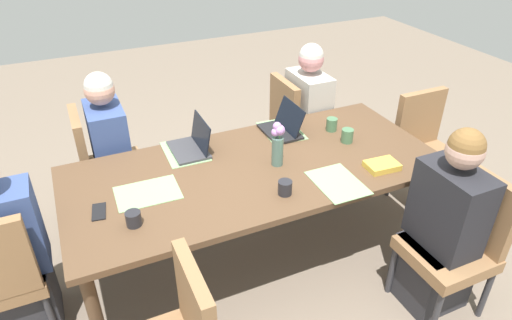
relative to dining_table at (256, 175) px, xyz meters
name	(u,v)px	position (x,y,z in m)	size (l,w,h in m)	color
ground_plane	(256,253)	(0.00, 0.00, -0.66)	(10.00, 10.00, 0.00)	#756656
dining_table	(256,175)	(0.00, 0.00, 0.00)	(2.35, 1.05, 0.72)	brown
chair_far_left_near	(296,123)	(0.73, 0.80, -0.16)	(0.44, 0.44, 0.90)	olive
person_far_left_near	(307,122)	(0.81, 0.74, -0.13)	(0.36, 0.40, 1.19)	#2D2D33
person_head_left_left_mid	(9,258)	(-1.46, 0.00, -0.13)	(0.40, 0.36, 1.19)	#2D2D33
chair_near_left_far	(459,238)	(0.89, -0.86, -0.16)	(0.44, 0.44, 0.90)	olive
person_near_left_far	(442,232)	(0.82, -0.80, -0.13)	(0.36, 0.40, 1.19)	#2D2D33
chair_far_right_near	(102,162)	(-0.86, 0.85, -0.16)	(0.44, 0.44, 0.90)	olive
person_far_right_near	(113,160)	(-0.78, 0.79, -0.13)	(0.36, 0.40, 1.19)	#2D2D33
chair_head_right_right_far	(425,145)	(1.48, 0.07, -0.16)	(0.44, 0.44, 0.90)	olive
flower_vase	(278,142)	(0.14, -0.03, 0.22)	(0.09, 0.08, 0.29)	#4C6B60
placemat_far_left_near	(281,131)	(0.36, 0.36, 0.07)	(0.36, 0.26, 0.00)	#7FAD70
placemat_head_left_left_mid	(148,193)	(-0.68, 0.00, 0.07)	(0.36, 0.26, 0.00)	#7FAD70
placemat_near_left_far	(338,183)	(0.37, -0.36, 0.07)	(0.36, 0.26, 0.00)	#7FAD70
placemat_far_right_near	(185,151)	(-0.35, 0.36, 0.07)	(0.36, 0.26, 0.00)	#7FAD70
laptop_far_right_near	(192,145)	(-0.30, 0.36, 0.11)	(0.22, 0.32, 0.21)	#38383D
laptop_far_left_near	(283,127)	(0.36, 0.34, 0.11)	(0.22, 0.32, 0.20)	black
coffee_mug_near_left	(285,188)	(0.03, -0.33, 0.11)	(0.08, 0.08, 0.08)	#232328
coffee_mug_near_right	(332,124)	(0.69, 0.22, 0.11)	(0.08, 0.08, 0.09)	#47704C
coffee_mug_centre_left	(134,219)	(-0.81, -0.25, 0.10)	(0.08, 0.08, 0.08)	#232328
coffee_mug_centre_right	(347,136)	(0.70, 0.04, 0.11)	(0.08, 0.08, 0.09)	#47704C
book_red_cover	(382,166)	(0.71, -0.34, 0.08)	(0.20, 0.14, 0.04)	gold
phone_black	(99,212)	(-0.96, -0.07, 0.07)	(0.15, 0.07, 0.01)	black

